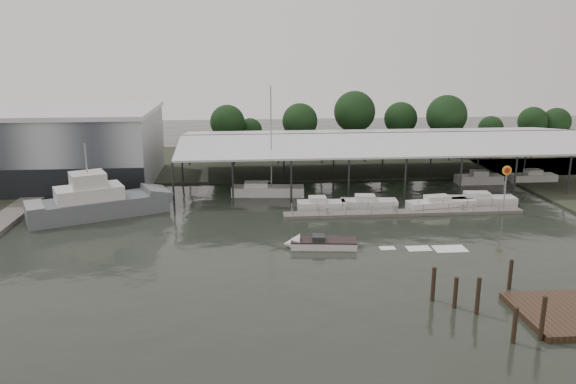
{
  "coord_description": "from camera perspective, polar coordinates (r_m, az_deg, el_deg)",
  "views": [
    {
      "loc": [
        -3.83,
        -51.0,
        18.89
      ],
      "look_at": [
        1.69,
        11.91,
        2.5
      ],
      "focal_mm": 35.0,
      "sensor_mm": 36.0,
      "label": 1
    }
  ],
  "objects": [
    {
      "name": "ground",
      "position": [
        54.52,
        -0.68,
        -5.72
      ],
      "size": [
        200.0,
        200.0,
        0.0
      ],
      "primitive_type": "plane",
      "color": "black",
      "rests_on": "ground"
    },
    {
      "name": "white_sailboat",
      "position": [
        73.41,
        -2.19,
        0.16
      ],
      "size": [
        9.6,
        3.43,
        14.42
      ],
      "rotation": [
        0.0,
        0.0,
        -0.09
      ],
      "color": "silver",
      "rests_on": "ground"
    },
    {
      "name": "speedboat_underway",
      "position": [
        54.61,
        3.02,
        -5.27
      ],
      "size": [
        18.02,
        4.15,
        2.0
      ],
      "rotation": [
        0.0,
        0.0,
        3.02
      ],
      "color": "silver",
      "rests_on": "ground"
    },
    {
      "name": "storage_warehouse",
      "position": [
        85.56,
        -21.42,
        4.4
      ],
      "size": [
        24.5,
        20.5,
        10.5
      ],
      "color": "#A2A8AD",
      "rests_on": "ground"
    },
    {
      "name": "land_strip_far",
      "position": [
        94.95,
        -2.61,
        3.12
      ],
      "size": [
        140.0,
        30.0,
        0.3
      ],
      "color": "#303628",
      "rests_on": "ground"
    },
    {
      "name": "shell_fuel_sign",
      "position": [
        69.96,
        21.28,
        1.19
      ],
      "size": [
        1.1,
        0.18,
        5.55
      ],
      "color": "gray",
      "rests_on": "ground"
    },
    {
      "name": "trawler_dock",
      "position": [
        72.51,
        -25.98,
        -1.86
      ],
      "size": [
        3.0,
        18.0,
        0.5
      ],
      "color": "slate",
      "rests_on": "ground"
    },
    {
      "name": "grey_trawler",
      "position": [
        67.87,
        -18.62,
        -1.01
      ],
      "size": [
        16.4,
        10.67,
        8.84
      ],
      "rotation": [
        0.0,
        0.0,
        0.42
      ],
      "color": "#595F63",
      "rests_on": "ground"
    },
    {
      "name": "moored_cruiser_1",
      "position": [
        68.26,
        8.16,
        -1.13
      ],
      "size": [
        6.9,
        2.88,
        1.7
      ],
      "rotation": [
        0.0,
        0.0,
        -0.1
      ],
      "color": "silver",
      "rests_on": "ground"
    },
    {
      "name": "moored_cruiser_2",
      "position": [
        69.72,
        15.22,
        -1.17
      ],
      "size": [
        8.5,
        3.39,
        1.7
      ],
      "rotation": [
        0.0,
        0.0,
        0.15
      ],
      "color": "silver",
      "rests_on": "ground"
    },
    {
      "name": "covered_boat_shed",
      "position": [
        82.69,
        9.68,
        5.47
      ],
      "size": [
        58.24,
        24.0,
        6.96
      ],
      "color": "silver",
      "rests_on": "ground"
    },
    {
      "name": "floating_dock",
      "position": [
        66.52,
        11.65,
        -2.08
      ],
      "size": [
        28.0,
        2.0,
        1.4
      ],
      "color": "slate",
      "rests_on": "ground"
    },
    {
      "name": "horizon_tree_line",
      "position": [
        103.44,
        10.22,
        7.34
      ],
      "size": [
        66.67,
        11.39,
        11.23
      ],
      "color": "#302215",
      "rests_on": "ground"
    },
    {
      "name": "moored_cruiser_0",
      "position": [
        66.92,
        3.36,
        -1.33
      ],
      "size": [
        5.82,
        2.43,
        1.7
      ],
      "rotation": [
        0.0,
        0.0,
        -0.04
      ],
      "color": "silver",
      "rests_on": "ground"
    },
    {
      "name": "moored_cruiser_3",
      "position": [
        72.84,
        18.91,
        -0.79
      ],
      "size": [
        8.59,
        2.77,
        1.7
      ],
      "rotation": [
        0.0,
        0.0,
        -0.07
      ],
      "color": "silver",
      "rests_on": "ground"
    },
    {
      "name": "mooring_pilings",
      "position": [
        43.74,
        19.67,
        -10.42
      ],
      "size": [
        7.17,
        8.5,
        3.73
      ],
      "color": "#332719",
      "rests_on": "ground"
    }
  ]
}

